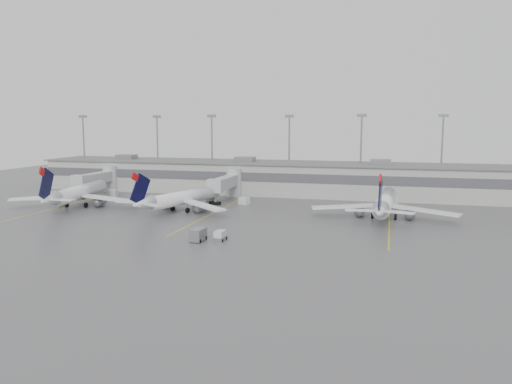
% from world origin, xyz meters
% --- Properties ---
extents(ground, '(260.00, 260.00, 0.00)m').
position_xyz_m(ground, '(0.00, 0.00, 0.00)').
color(ground, '#4B4B4D').
rests_on(ground, ground).
extents(terminal, '(152.00, 17.00, 9.45)m').
position_xyz_m(terminal, '(-0.01, 57.98, 4.17)').
color(terminal, '#9B9B96').
rests_on(terminal, ground).
extents(light_masts, '(142.40, 8.00, 20.60)m').
position_xyz_m(light_masts, '(0.00, 63.75, 12.03)').
color(light_masts, gray).
rests_on(light_masts, ground).
extents(jet_bridge_left, '(4.00, 17.20, 7.00)m').
position_xyz_m(jet_bridge_left, '(-55.50, 45.72, 3.87)').
color(jet_bridge_left, '#A6A9AC').
rests_on(jet_bridge_left, ground).
extents(jet_bridge_right, '(4.00, 17.20, 7.00)m').
position_xyz_m(jet_bridge_right, '(-20.50, 45.72, 3.87)').
color(jet_bridge_right, '#A6A9AC').
rests_on(jet_bridge_right, ground).
extents(stand_markings, '(105.25, 40.00, 0.01)m').
position_xyz_m(stand_markings, '(-0.00, 24.00, 0.01)').
color(stand_markings, yellow).
rests_on(stand_markings, ground).
extents(jet_far_left, '(27.64, 31.24, 10.17)m').
position_xyz_m(jet_far_left, '(-48.82, 25.25, 3.16)').
color(jet_far_left, white).
rests_on(jet_far_left, ground).
extents(jet_mid_left, '(24.67, 28.07, 9.34)m').
position_xyz_m(jet_mid_left, '(-24.44, 26.02, 2.90)').
color(jet_mid_left, white).
rests_on(jet_mid_left, ground).
extents(jet_mid_right, '(27.80, 31.21, 10.09)m').
position_xyz_m(jet_mid_right, '(16.49, 29.04, 3.14)').
color(jet_mid_right, white).
rests_on(jet_mid_right, ground).
extents(baggage_tug, '(1.73, 2.56, 1.60)m').
position_xyz_m(baggage_tug, '(-8.17, 3.59, 0.62)').
color(baggage_tug, silver).
rests_on(baggage_tug, ground).
extents(baggage_cart, '(1.93, 3.20, 2.00)m').
position_xyz_m(baggage_cart, '(-11.37, 2.39, 1.04)').
color(baggage_cart, slate).
rests_on(baggage_cart, ground).
extents(gse_uld_a, '(2.44, 1.66, 1.70)m').
position_xyz_m(gse_uld_a, '(-49.88, 41.30, 0.85)').
color(gse_uld_a, silver).
rests_on(gse_uld_a, ground).
extents(gse_uld_b, '(2.67, 2.25, 1.60)m').
position_xyz_m(gse_uld_b, '(-14.52, 38.52, 0.80)').
color(gse_uld_b, silver).
rests_on(gse_uld_b, ground).
extents(gse_uld_c, '(2.91, 2.46, 1.75)m').
position_xyz_m(gse_uld_c, '(17.72, 44.66, 0.88)').
color(gse_uld_c, silver).
rests_on(gse_uld_c, ground).
extents(gse_loader, '(3.38, 4.11, 2.21)m').
position_xyz_m(gse_loader, '(-23.44, 40.67, 1.11)').
color(gse_loader, slate).
rests_on(gse_loader, ground).
extents(cone_a, '(0.42, 0.42, 0.67)m').
position_xyz_m(cone_a, '(-49.44, 37.19, 0.34)').
color(cone_a, orange).
rests_on(cone_a, ground).
extents(cone_b, '(0.40, 0.40, 0.64)m').
position_xyz_m(cone_b, '(-17.52, 30.75, 0.32)').
color(cone_b, orange).
rests_on(cone_b, ground).
extents(cone_c, '(0.38, 0.38, 0.60)m').
position_xyz_m(cone_c, '(21.86, 36.43, 0.30)').
color(cone_c, orange).
rests_on(cone_c, ground).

